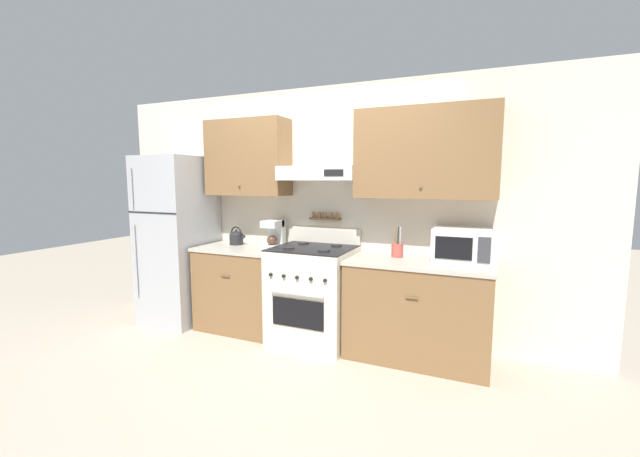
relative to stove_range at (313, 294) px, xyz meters
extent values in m
plane|color=#B2A38E|center=(0.00, -0.28, -0.48)|extent=(16.00, 16.00, 0.00)
cube|color=beige|center=(0.00, 0.38, 0.79)|extent=(5.20, 0.08, 2.55)
cube|color=brown|center=(-0.85, 0.18, 1.36)|extent=(0.91, 0.33, 0.80)
sphere|color=brown|center=(-0.85, 0.00, 1.06)|extent=(0.02, 0.02, 0.02)
cube|color=brown|center=(1.01, 0.18, 1.36)|extent=(1.23, 0.33, 0.80)
sphere|color=brown|center=(1.01, 0.00, 1.06)|extent=(0.02, 0.02, 0.02)
cube|color=silver|center=(0.00, 0.16, 1.19)|extent=(0.79, 0.37, 0.14)
cube|color=black|center=(0.22, -0.03, 1.19)|extent=(0.19, 0.01, 0.06)
cube|color=brown|center=(0.00, 0.30, 0.72)|extent=(0.34, 0.07, 0.02)
cylinder|color=olive|center=(-0.14, 0.30, 0.76)|extent=(0.03, 0.03, 0.06)
cylinder|color=olive|center=(-0.07, 0.30, 0.76)|extent=(0.03, 0.03, 0.06)
cylinder|color=olive|center=(0.00, 0.30, 0.76)|extent=(0.03, 0.03, 0.06)
cylinder|color=olive|center=(0.07, 0.30, 0.76)|extent=(0.03, 0.03, 0.06)
cylinder|color=olive|center=(0.14, 0.30, 0.76)|extent=(0.03, 0.03, 0.06)
cube|color=brown|center=(-0.85, 0.04, -0.05)|extent=(0.91, 0.61, 0.86)
cube|color=#B7B2A3|center=(-0.85, 0.04, 0.40)|extent=(0.93, 0.63, 0.03)
cylinder|color=brown|center=(-0.85, -0.27, 0.16)|extent=(0.10, 0.01, 0.01)
cube|color=brown|center=(1.01, 0.04, -0.05)|extent=(1.23, 0.61, 0.86)
cube|color=#B7B2A3|center=(1.01, 0.04, 0.40)|extent=(1.26, 0.63, 0.03)
cylinder|color=brown|center=(1.01, -0.27, 0.16)|extent=(0.10, 0.01, 0.01)
cube|color=beige|center=(0.00, 0.00, -0.01)|extent=(0.76, 0.67, 0.94)
cube|color=black|center=(0.00, -0.34, -0.09)|extent=(0.52, 0.01, 0.26)
cylinder|color=#ADAFB5|center=(0.00, -0.37, 0.10)|extent=(0.53, 0.02, 0.02)
cube|color=black|center=(0.00, 0.00, 0.47)|extent=(0.76, 0.67, 0.01)
cylinder|color=#232326|center=(-0.18, -0.16, 0.48)|extent=(0.11, 0.11, 0.02)
cylinder|color=#232326|center=(0.18, -0.16, 0.48)|extent=(0.11, 0.11, 0.02)
cylinder|color=#232326|center=(-0.18, 0.16, 0.48)|extent=(0.11, 0.11, 0.02)
cylinder|color=#232326|center=(0.18, 0.16, 0.48)|extent=(0.11, 0.11, 0.02)
cylinder|color=black|center=(-0.27, -0.35, 0.25)|extent=(0.03, 0.02, 0.03)
cylinder|color=black|center=(-0.14, -0.35, 0.25)|extent=(0.03, 0.02, 0.03)
cylinder|color=black|center=(0.00, -0.35, 0.25)|extent=(0.03, 0.02, 0.03)
cylinder|color=black|center=(0.14, -0.35, 0.25)|extent=(0.03, 0.02, 0.03)
cylinder|color=black|center=(0.27, -0.35, 0.25)|extent=(0.03, 0.02, 0.03)
cube|color=beige|center=(0.00, 0.31, 0.55)|extent=(0.76, 0.04, 0.16)
cube|color=#ADAFB5|center=(-1.67, -0.03, 0.45)|extent=(0.66, 0.72, 1.86)
cube|color=black|center=(-1.67, -0.39, 0.78)|extent=(0.66, 0.01, 0.01)
cylinder|color=#ADAFB5|center=(-1.93, -0.40, 1.05)|extent=(0.02, 0.02, 0.41)
cylinder|color=#ADAFB5|center=(-1.93, -0.40, 0.26)|extent=(0.02, 0.02, 0.78)
cylinder|color=#232326|center=(-1.00, 0.14, 0.47)|extent=(0.15, 0.15, 0.11)
ellipsoid|color=#232326|center=(-1.00, 0.14, 0.53)|extent=(0.14, 0.14, 0.07)
sphere|color=black|center=(-1.00, 0.14, 0.57)|extent=(0.02, 0.02, 0.02)
cylinder|color=#232326|center=(-0.93, 0.14, 0.49)|extent=(0.09, 0.03, 0.08)
torus|color=black|center=(-1.00, 0.14, 0.55)|extent=(0.13, 0.01, 0.13)
cube|color=white|center=(-0.53, 0.14, 0.43)|extent=(0.17, 0.25, 0.03)
cube|color=white|center=(-0.53, 0.23, 0.56)|extent=(0.17, 0.08, 0.29)
cube|color=white|center=(-0.53, 0.13, 0.67)|extent=(0.17, 0.21, 0.07)
ellipsoid|color=#4C3323|center=(-0.53, 0.12, 0.49)|extent=(0.11, 0.11, 0.10)
cube|color=white|center=(1.36, 0.16, 0.56)|extent=(0.49, 0.40, 0.29)
cube|color=black|center=(1.30, -0.04, 0.56)|extent=(0.29, 0.01, 0.19)
cube|color=#38383D|center=(1.54, -0.04, 0.56)|extent=(0.10, 0.01, 0.21)
cylinder|color=#B24C42|center=(0.79, 0.14, 0.48)|extent=(0.11, 0.11, 0.13)
cylinder|color=olive|center=(0.77, 0.14, 0.61)|extent=(0.01, 0.05, 0.16)
cylinder|color=#28282B|center=(0.80, 0.15, 0.61)|extent=(0.01, 0.04, 0.16)
cylinder|color=#B2B2B7|center=(0.81, 0.15, 0.61)|extent=(0.01, 0.03, 0.16)
camera|label=1|loc=(1.56, -3.42, 1.12)|focal=22.00mm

